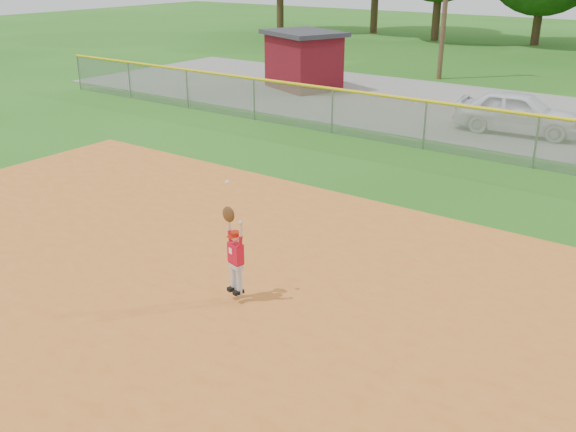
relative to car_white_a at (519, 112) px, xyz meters
name	(u,v)px	position (x,y,z in m)	size (l,w,h in m)	color
ground	(352,318)	(1.59, -13.60, -0.73)	(120.00, 120.00, 0.00)	#256216
clay_infield	(234,416)	(1.59, -16.60, -0.71)	(24.00, 16.00, 0.04)	#C86924
car_white_a	(519,112)	(0.00, 0.00, 0.00)	(1.66, 4.13, 1.41)	white
utility_shed	(303,60)	(-10.32, 2.35, 0.57)	(4.14, 3.73, 2.54)	#570C13
outfield_fence	(537,138)	(1.59, -3.60, 0.15)	(40.06, 0.10, 1.55)	gray
ballplayer	(235,251)	(-0.33, -14.26, 0.21)	(0.50, 0.28, 1.97)	silver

